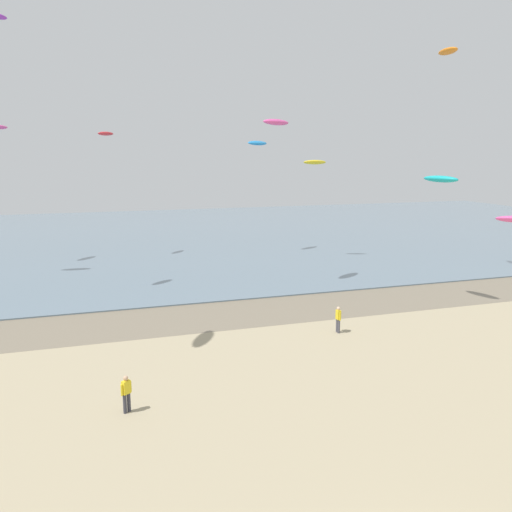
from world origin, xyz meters
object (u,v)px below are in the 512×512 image
(kite_aloft_6, at_px, (106,134))
(kite_aloft_7, at_px, (448,51))
(kite_aloft_0, at_px, (441,179))
(kite_aloft_3, at_px, (276,122))
(person_mid_beach, at_px, (126,393))
(person_nearest_camera, at_px, (338,319))
(kite_aloft_10, at_px, (257,143))
(kite_aloft_5, at_px, (315,162))

(kite_aloft_6, relative_size, kite_aloft_7, 0.85)
(kite_aloft_0, distance_m, kite_aloft_3, 13.83)
(kite_aloft_7, bearing_deg, kite_aloft_3, 93.51)
(person_mid_beach, distance_m, kite_aloft_7, 40.12)
(kite_aloft_0, bearing_deg, kite_aloft_3, -146.03)
(person_nearest_camera, relative_size, kite_aloft_3, 0.55)
(person_mid_beach, relative_size, kite_aloft_10, 0.61)
(person_nearest_camera, distance_m, kite_aloft_7, 27.80)
(kite_aloft_5, height_order, kite_aloft_7, kite_aloft_7)
(kite_aloft_3, xyz_separation_m, kite_aloft_7, (15.69, -0.69, 6.28))
(person_nearest_camera, bearing_deg, kite_aloft_10, 82.71)
(person_nearest_camera, xyz_separation_m, person_mid_beach, (-13.65, -6.81, 0.00))
(kite_aloft_7, bearing_deg, kite_aloft_5, 42.05)
(kite_aloft_0, distance_m, kite_aloft_5, 18.92)
(kite_aloft_0, bearing_deg, kite_aloft_5, 171.67)
(kite_aloft_5, xyz_separation_m, kite_aloft_10, (-4.74, 5.01, 2.05))
(person_mid_beach, xyz_separation_m, kite_aloft_5, (21.95, 29.64, 9.49))
(kite_aloft_10, bearing_deg, person_nearest_camera, 55.69)
(person_mid_beach, distance_m, kite_aloft_3, 27.37)
(person_nearest_camera, relative_size, kite_aloft_10, 0.61)
(kite_aloft_0, height_order, kite_aloft_7, kite_aloft_7)
(kite_aloft_6, height_order, kite_aloft_10, kite_aloft_6)
(person_mid_beach, distance_m, kite_aloft_5, 38.08)
(person_nearest_camera, bearing_deg, kite_aloft_5, 70.03)
(kite_aloft_5, bearing_deg, kite_aloft_3, -109.35)
(kite_aloft_5, bearing_deg, person_mid_beach, -107.27)
(kite_aloft_3, height_order, kite_aloft_6, kite_aloft_3)
(person_mid_beach, bearing_deg, kite_aloft_5, 53.48)
(kite_aloft_5, height_order, kite_aloft_10, kite_aloft_10)
(person_nearest_camera, relative_size, kite_aloft_0, 0.56)
(kite_aloft_10, bearing_deg, kite_aloft_7, 101.52)
(person_nearest_camera, relative_size, kite_aloft_7, 0.61)
(kite_aloft_3, bearing_deg, kite_aloft_7, -34.45)
(person_nearest_camera, height_order, kite_aloft_6, kite_aloft_6)
(person_mid_beach, relative_size, kite_aloft_6, 0.72)
(kite_aloft_6, distance_m, kite_aloft_7, 34.30)
(kite_aloft_0, relative_size, kite_aloft_3, 0.98)
(person_nearest_camera, xyz_separation_m, kite_aloft_7, (16.04, 12.18, 19.17))
(kite_aloft_10, bearing_deg, kite_aloft_6, -34.31)
(kite_aloft_3, relative_size, kite_aloft_10, 1.10)
(kite_aloft_0, xyz_separation_m, kite_aloft_7, (6.01, 8.16, 10.66))
(kite_aloft_3, xyz_separation_m, kite_aloft_5, (7.95, 9.96, -3.40))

